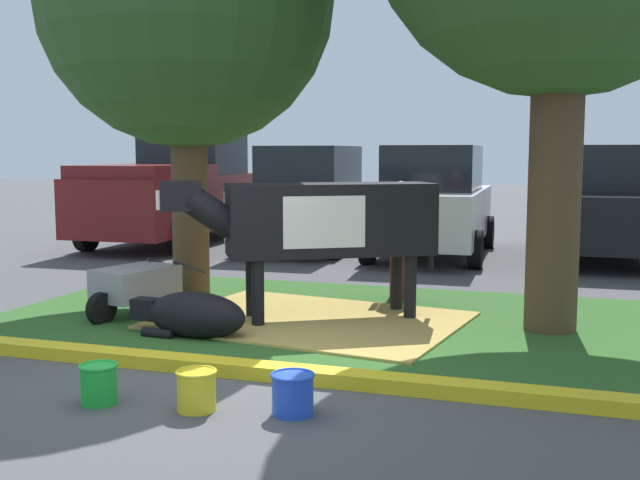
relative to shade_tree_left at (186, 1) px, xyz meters
The scene contains 16 objects.
ground_plane 4.95m from the shade_tree_left, 59.76° to the right, with size 80.00×80.00×0.00m, color #4C4C4F.
grass_island 4.38m from the shade_tree_left, 13.64° to the right, with size 7.88×4.38×0.02m, color #2D5B23.
curb_yellow 5.18m from the shade_tree_left, 52.38° to the right, with size 9.08×0.24×0.12m, color yellow.
hay_bedding 4.25m from the shade_tree_left, 22.11° to the right, with size 3.20×2.40×0.04m, color tan.
shade_tree_left is the anchor object (origin of this frame).
cow_holstein 3.33m from the shade_tree_left, 17.68° to the right, with size 2.86×1.95×1.59m.
calf_lying 4.07m from the shade_tree_left, 61.95° to the right, with size 1.31×0.54×0.48m.
person_handler 3.98m from the shade_tree_left, 20.21° to the left, with size 0.53×0.34×1.53m.
wheelbarrow 3.55m from the shade_tree_left, 97.33° to the right, with size 0.91×1.61×0.63m.
bucket_green 5.43m from the shade_tree_left, 72.20° to the right, with size 0.30×0.30×0.31m.
bucket_yellow 5.60m from the shade_tree_left, 61.92° to the right, with size 0.31×0.31×0.30m.
bucket_blue 5.80m from the shade_tree_left, 53.21° to the right, with size 0.33×0.33×0.30m.
pickup_truck_maroon 7.05m from the shade_tree_left, 120.24° to the left, with size 2.35×5.46×2.42m.
sedan_silver 6.26m from the shade_tree_left, 93.09° to the left, with size 2.13×4.45×2.02m.
hatchback_white 6.32m from the shade_tree_left, 67.07° to the left, with size 2.13×4.45×2.02m.
sedan_red 8.05m from the shade_tree_left, 48.74° to the left, with size 2.13×4.45×2.02m.
Camera 1 is at (2.96, -5.89, 1.89)m, focal length 42.74 mm.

